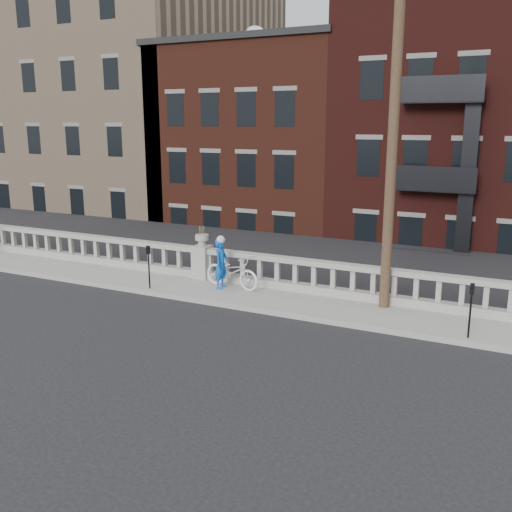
% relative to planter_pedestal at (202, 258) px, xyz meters
% --- Properties ---
extents(ground, '(120.00, 120.00, 0.00)m').
position_rel_planter_pedestal_xyz_m(ground, '(0.00, -3.95, -0.83)').
color(ground, black).
rests_on(ground, ground).
extents(sidewalk, '(32.00, 2.20, 0.15)m').
position_rel_planter_pedestal_xyz_m(sidewalk, '(0.00, -0.95, -0.76)').
color(sidewalk, gray).
rests_on(sidewalk, ground).
extents(balustrade, '(28.00, 0.34, 1.03)m').
position_rel_planter_pedestal_xyz_m(balustrade, '(0.00, 0.00, -0.19)').
color(balustrade, gray).
rests_on(balustrade, sidewalk).
extents(planter_pedestal, '(0.55, 0.55, 1.76)m').
position_rel_planter_pedestal_xyz_m(planter_pedestal, '(0.00, 0.00, 0.00)').
color(planter_pedestal, gray).
rests_on(planter_pedestal, sidewalk).
extents(lower_level, '(80.00, 44.00, 20.80)m').
position_rel_planter_pedestal_xyz_m(lower_level, '(0.56, 19.09, 1.80)').
color(lower_level, '#605E59').
rests_on(lower_level, ground).
extents(utility_pole, '(1.60, 0.28, 10.00)m').
position_rel_planter_pedestal_xyz_m(utility_pole, '(6.20, -0.35, 4.41)').
color(utility_pole, '#422D1E').
rests_on(utility_pole, sidewalk).
extents(parking_meter_b, '(0.10, 0.09, 1.36)m').
position_rel_planter_pedestal_xyz_m(parking_meter_b, '(-0.84, -1.80, 0.17)').
color(parking_meter_b, black).
rests_on(parking_meter_b, sidewalk).
extents(parking_meter_c, '(0.10, 0.09, 1.36)m').
position_rel_planter_pedestal_xyz_m(parking_meter_c, '(8.62, -1.80, 0.17)').
color(parking_meter_c, black).
rests_on(parking_meter_c, sidewalk).
extents(bicycle, '(2.07, 0.99, 1.04)m').
position_rel_planter_pedestal_xyz_m(bicycle, '(1.43, -0.57, -0.16)').
color(bicycle, white).
rests_on(bicycle, sidewalk).
extents(cyclist, '(0.40, 0.59, 1.57)m').
position_rel_planter_pedestal_xyz_m(cyclist, '(1.16, -0.77, 0.10)').
color(cyclist, blue).
rests_on(cyclist, sidewalk).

